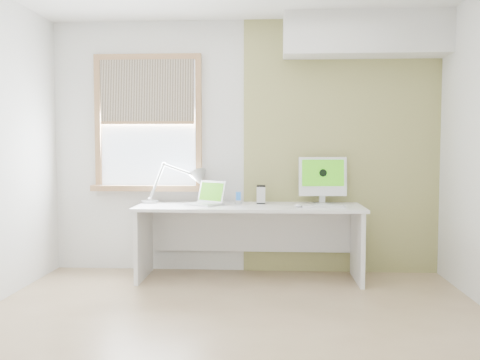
# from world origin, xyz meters

# --- Properties ---
(room) EXTENTS (4.04, 3.54, 2.64)m
(room) POSITION_xyz_m (0.00, 0.00, 1.30)
(room) COLOR tan
(room) RESTS_ON ground
(accent_wall) EXTENTS (2.00, 0.02, 2.60)m
(accent_wall) POSITION_xyz_m (1.00, 1.74, 1.30)
(accent_wall) COLOR #959157
(accent_wall) RESTS_ON room
(soffit) EXTENTS (1.60, 0.40, 0.42)m
(soffit) POSITION_xyz_m (1.20, 1.57, 2.40)
(soffit) COLOR white
(soffit) RESTS_ON room
(window) EXTENTS (1.20, 0.14, 1.42)m
(window) POSITION_xyz_m (-1.00, 1.71, 1.54)
(window) COLOR #AE7C4E
(window) RESTS_ON room
(desk) EXTENTS (2.20, 0.70, 0.73)m
(desk) POSITION_xyz_m (0.07, 1.44, 0.53)
(desk) COLOR white
(desk) RESTS_ON room
(desk_lamp) EXTENTS (0.75, 0.34, 0.42)m
(desk_lamp) POSITION_xyz_m (-0.55, 1.62, 0.95)
(desk_lamp) COLOR silver
(desk_lamp) RESTS_ON desk
(laptop) EXTENTS (0.43, 0.41, 0.23)m
(laptop) POSITION_xyz_m (-0.35, 1.42, 0.79)
(laptop) COLOR silver
(laptop) RESTS_ON desk
(phone_dock) EXTENTS (0.09, 0.09, 0.14)m
(phone_dock) POSITION_xyz_m (-0.04, 1.51, 0.77)
(phone_dock) COLOR silver
(phone_dock) RESTS_ON desk
(external_drive) EXTENTS (0.09, 0.14, 0.18)m
(external_drive) POSITION_xyz_m (0.18, 1.57, 0.82)
(external_drive) COLOR silver
(external_drive) RESTS_ON desk
(imac) EXTENTS (0.48, 0.17, 0.47)m
(imac) POSITION_xyz_m (0.80, 1.59, 0.99)
(imac) COLOR silver
(imac) RESTS_ON desk
(keyboard) EXTENTS (0.42, 0.15, 0.02)m
(keyboard) POSITION_xyz_m (0.78, 1.24, 0.74)
(keyboard) COLOR white
(keyboard) RESTS_ON desk
(mouse) EXTENTS (0.09, 0.12, 0.03)m
(mouse) POSITION_xyz_m (0.54, 1.26, 0.75)
(mouse) COLOR white
(mouse) RESTS_ON desk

